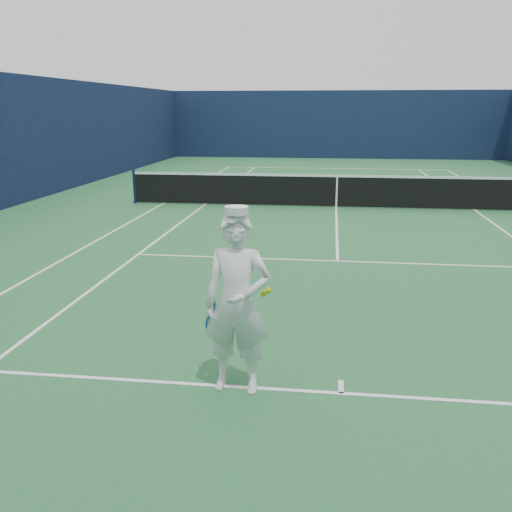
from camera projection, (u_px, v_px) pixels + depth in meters
The scene contains 5 objects.
ground at pixel (336, 208), 17.48m from camera, with size 80.00×80.00×0.00m, color #256234.
court_markings at pixel (336, 207), 17.48m from camera, with size 11.03×23.83×0.01m.
windscreen_fence at pixel (338, 141), 16.98m from camera, with size 20.12×36.12×4.00m.
tennis_net at pixel (337, 190), 17.34m from camera, with size 12.88×0.09×1.07m.
tennis_player at pixel (237, 303), 5.95m from camera, with size 0.78×0.52×2.00m.
Camera 1 is at (-0.18, -17.47, 2.95)m, focal length 40.00 mm.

